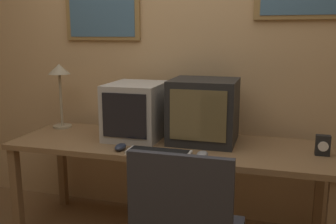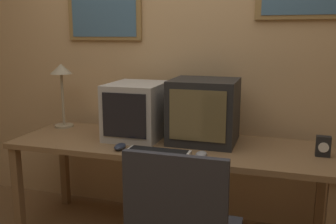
# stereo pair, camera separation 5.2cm
# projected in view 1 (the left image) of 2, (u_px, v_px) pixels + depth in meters

# --- Properties ---
(wall_back) EXTENTS (8.00, 0.08, 2.60)m
(wall_back) POSITION_uv_depth(u_px,v_px,m) (185.00, 49.00, 2.81)
(wall_back) COLOR tan
(wall_back) RESTS_ON ground_plane
(desk) EXTENTS (2.10, 0.68, 0.70)m
(desk) POSITION_uv_depth(u_px,v_px,m) (168.00, 152.00, 2.52)
(desk) COLOR olive
(desk) RESTS_ON ground_plane
(monitor_left) EXTENTS (0.37, 0.44, 0.38)m
(monitor_left) POSITION_uv_depth(u_px,v_px,m) (136.00, 110.00, 2.60)
(monitor_left) COLOR #B7B2A8
(monitor_left) RESTS_ON desk
(monitor_right) EXTENTS (0.43, 0.41, 0.42)m
(monitor_right) POSITION_uv_depth(u_px,v_px,m) (204.00, 111.00, 2.50)
(monitor_right) COLOR black
(monitor_right) RESTS_ON desk
(keyboard_main) EXTENTS (0.39, 0.13, 0.03)m
(keyboard_main) POSITION_uv_depth(u_px,v_px,m) (159.00, 152.00, 2.26)
(keyboard_main) COLOR beige
(keyboard_main) RESTS_ON desk
(mouse_near_keyboard) EXTENTS (0.07, 0.11, 0.03)m
(mouse_near_keyboard) POSITION_uv_depth(u_px,v_px,m) (202.00, 154.00, 2.21)
(mouse_near_keyboard) COLOR gray
(mouse_near_keyboard) RESTS_ON desk
(mouse_far_corner) EXTENTS (0.06, 0.11, 0.04)m
(mouse_far_corner) POSITION_uv_depth(u_px,v_px,m) (120.00, 147.00, 2.35)
(mouse_far_corner) COLOR #282D3D
(mouse_far_corner) RESTS_ON desk
(desk_clock) EXTENTS (0.08, 0.05, 0.12)m
(desk_clock) POSITION_uv_depth(u_px,v_px,m) (323.00, 145.00, 2.23)
(desk_clock) COLOR black
(desk_clock) RESTS_ON desk
(desk_lamp) EXTENTS (0.17, 0.17, 0.49)m
(desk_lamp) POSITION_uv_depth(u_px,v_px,m) (60.00, 78.00, 2.84)
(desk_lamp) COLOR tan
(desk_lamp) RESTS_ON desk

